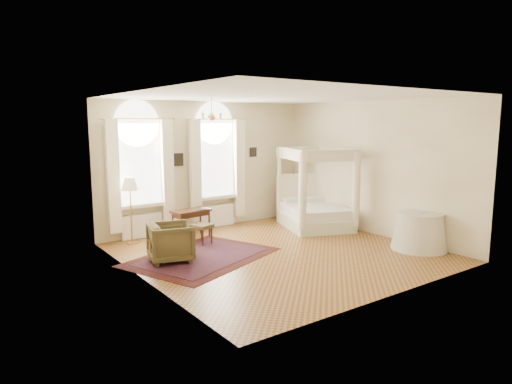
{
  "coord_description": "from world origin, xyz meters",
  "views": [
    {
      "loc": [
        -5.92,
        -7.44,
        2.77
      ],
      "look_at": [
        -0.3,
        0.4,
        1.3
      ],
      "focal_mm": 32.0,
      "sensor_mm": 36.0,
      "label": 1
    }
  ],
  "objects_px": {
    "stool": "(202,228)",
    "armchair": "(171,242)",
    "writing_desk": "(191,214)",
    "canopy_bed": "(315,210)",
    "side_table": "(419,231)",
    "coffee_table": "(167,240)",
    "nightstand": "(293,206)",
    "floor_lamp": "(130,187)"
  },
  "relations": [
    {
      "from": "nightstand",
      "to": "writing_desk",
      "type": "relative_size",
      "value": 0.64
    },
    {
      "from": "armchair",
      "to": "floor_lamp",
      "type": "xyz_separation_m",
      "value": [
        -0.14,
        1.79,
        0.92
      ]
    },
    {
      "from": "nightstand",
      "to": "floor_lamp",
      "type": "bearing_deg",
      "value": -178.58
    },
    {
      "from": "writing_desk",
      "to": "side_table",
      "type": "height_order",
      "value": "side_table"
    },
    {
      "from": "stool",
      "to": "coffee_table",
      "type": "height_order",
      "value": "stool"
    },
    {
      "from": "stool",
      "to": "armchair",
      "type": "distance_m",
      "value": 1.37
    },
    {
      "from": "stool",
      "to": "side_table",
      "type": "bearing_deg",
      "value": -40.5
    },
    {
      "from": "writing_desk",
      "to": "nightstand",
      "type": "bearing_deg",
      "value": 7.22
    },
    {
      "from": "floor_lamp",
      "to": "side_table",
      "type": "relative_size",
      "value": 1.28
    },
    {
      "from": "nightstand",
      "to": "coffee_table",
      "type": "xyz_separation_m",
      "value": [
        -4.85,
        -1.76,
        0.1
      ]
    },
    {
      "from": "armchair",
      "to": "side_table",
      "type": "bearing_deg",
      "value": -102.24
    },
    {
      "from": "nightstand",
      "to": "writing_desk",
      "type": "xyz_separation_m",
      "value": [
        -3.61,
        -0.46,
        0.28
      ]
    },
    {
      "from": "stool",
      "to": "floor_lamp",
      "type": "xyz_separation_m",
      "value": [
        -1.28,
        1.02,
        0.92
      ]
    },
    {
      "from": "floor_lamp",
      "to": "side_table",
      "type": "bearing_deg",
      "value": -39.99
    },
    {
      "from": "armchair",
      "to": "floor_lamp",
      "type": "distance_m",
      "value": 2.01
    },
    {
      "from": "armchair",
      "to": "coffee_table",
      "type": "xyz_separation_m",
      "value": [
        -0.02,
        0.15,
        0.02
      ]
    },
    {
      "from": "canopy_bed",
      "to": "writing_desk",
      "type": "bearing_deg",
      "value": 163.57
    },
    {
      "from": "armchair",
      "to": "floor_lamp",
      "type": "bearing_deg",
      "value": 18.66
    },
    {
      "from": "writing_desk",
      "to": "stool",
      "type": "xyz_separation_m",
      "value": [
        -0.08,
        -0.69,
        -0.2
      ]
    },
    {
      "from": "canopy_bed",
      "to": "armchair",
      "type": "xyz_separation_m",
      "value": [
        -4.41,
        -0.51,
        -0.09
      ]
    },
    {
      "from": "nightstand",
      "to": "armchair",
      "type": "bearing_deg",
      "value": -158.41
    },
    {
      "from": "armchair",
      "to": "side_table",
      "type": "distance_m",
      "value": 5.38
    },
    {
      "from": "side_table",
      "to": "writing_desk",
      "type": "bearing_deg",
      "value": 133.22
    },
    {
      "from": "stool",
      "to": "armchair",
      "type": "xyz_separation_m",
      "value": [
        -1.14,
        -0.77,
        0.0
      ]
    },
    {
      "from": "nightstand",
      "to": "stool",
      "type": "bearing_deg",
      "value": -162.8
    },
    {
      "from": "canopy_bed",
      "to": "side_table",
      "type": "bearing_deg",
      "value": -81.84
    },
    {
      "from": "writing_desk",
      "to": "side_table",
      "type": "relative_size",
      "value": 0.81
    },
    {
      "from": "writing_desk",
      "to": "floor_lamp",
      "type": "bearing_deg",
      "value": 166.26
    },
    {
      "from": "stool",
      "to": "floor_lamp",
      "type": "relative_size",
      "value": 0.34
    },
    {
      "from": "canopy_bed",
      "to": "floor_lamp",
      "type": "bearing_deg",
      "value": 164.37
    },
    {
      "from": "writing_desk",
      "to": "canopy_bed",
      "type": "bearing_deg",
      "value": -16.43
    },
    {
      "from": "armchair",
      "to": "side_table",
      "type": "height_order",
      "value": "side_table"
    },
    {
      "from": "floor_lamp",
      "to": "coffee_table",
      "type": "bearing_deg",
      "value": -85.7
    },
    {
      "from": "side_table",
      "to": "coffee_table",
      "type": "bearing_deg",
      "value": 152.41
    },
    {
      "from": "writing_desk",
      "to": "coffee_table",
      "type": "distance_m",
      "value": 1.81
    },
    {
      "from": "armchair",
      "to": "floor_lamp",
      "type": "height_order",
      "value": "floor_lamp"
    },
    {
      "from": "stool",
      "to": "side_table",
      "type": "relative_size",
      "value": 0.43
    },
    {
      "from": "canopy_bed",
      "to": "stool",
      "type": "distance_m",
      "value": 3.29
    },
    {
      "from": "coffee_table",
      "to": "stool",
      "type": "bearing_deg",
      "value": 28.05
    },
    {
      "from": "canopy_bed",
      "to": "armchair",
      "type": "relative_size",
      "value": 2.74
    },
    {
      "from": "canopy_bed",
      "to": "coffee_table",
      "type": "distance_m",
      "value": 4.45
    },
    {
      "from": "coffee_table",
      "to": "side_table",
      "type": "relative_size",
      "value": 0.67
    }
  ]
}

